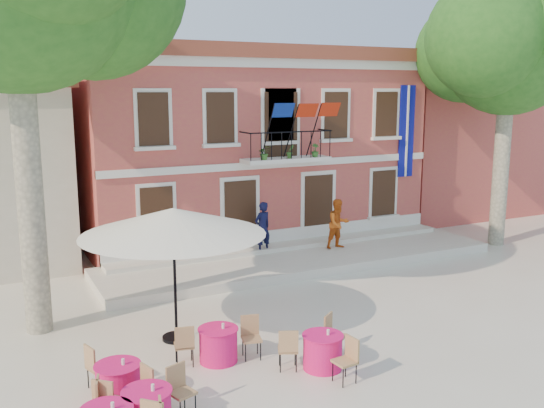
{
  "coord_description": "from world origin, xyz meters",
  "views": [
    {
      "loc": [
        -7.93,
        -13.24,
        5.94
      ],
      "look_at": [
        0.42,
        3.5,
        2.39
      ],
      "focal_mm": 40.0,
      "sensor_mm": 36.0,
      "label": 1
    }
  ],
  "objects_px": {
    "plane_tree_east": "(510,47)",
    "cafe_table_4": "(323,350)",
    "patio_umbrella": "(173,222)",
    "cafe_table_3": "(218,343)",
    "pedestrian_orange": "(338,224)",
    "cafe_table_0": "(118,382)",
    "pedestrian_navy": "(263,227)"
  },
  "relations": [
    {
      "from": "patio_umbrella",
      "to": "cafe_table_0",
      "type": "height_order",
      "value": "patio_umbrella"
    },
    {
      "from": "pedestrian_orange",
      "to": "cafe_table_4",
      "type": "xyz_separation_m",
      "value": [
        -5.16,
        -7.46,
        -0.77
      ]
    },
    {
      "from": "pedestrian_navy",
      "to": "cafe_table_4",
      "type": "xyz_separation_m",
      "value": [
        -2.46,
        -8.11,
        -0.78
      ]
    },
    {
      "from": "cafe_table_0",
      "to": "cafe_table_3",
      "type": "bearing_deg",
      "value": 18.67
    },
    {
      "from": "cafe_table_0",
      "to": "cafe_table_3",
      "type": "distance_m",
      "value": 2.51
    },
    {
      "from": "pedestrian_orange",
      "to": "cafe_table_4",
      "type": "relative_size",
      "value": 0.96
    },
    {
      "from": "plane_tree_east",
      "to": "cafe_table_3",
      "type": "height_order",
      "value": "plane_tree_east"
    },
    {
      "from": "plane_tree_east",
      "to": "cafe_table_4",
      "type": "bearing_deg",
      "value": -151.99
    },
    {
      "from": "plane_tree_east",
      "to": "pedestrian_orange",
      "type": "distance_m",
      "value": 9.12
    },
    {
      "from": "pedestrian_orange",
      "to": "cafe_table_4",
      "type": "bearing_deg",
      "value": -126.67
    },
    {
      "from": "cafe_table_3",
      "to": "plane_tree_east",
      "type": "bearing_deg",
      "value": 19.78
    },
    {
      "from": "cafe_table_3",
      "to": "patio_umbrella",
      "type": "bearing_deg",
      "value": 106.2
    },
    {
      "from": "pedestrian_navy",
      "to": "pedestrian_orange",
      "type": "height_order",
      "value": "pedestrian_navy"
    },
    {
      "from": "plane_tree_east",
      "to": "pedestrian_navy",
      "type": "distance_m",
      "value": 11.29
    },
    {
      "from": "plane_tree_east",
      "to": "cafe_table_0",
      "type": "distance_m",
      "value": 18.3
    },
    {
      "from": "patio_umbrella",
      "to": "pedestrian_navy",
      "type": "xyz_separation_m",
      "value": [
        4.8,
        5.2,
        -1.7
      ]
    },
    {
      "from": "cafe_table_3",
      "to": "pedestrian_navy",
      "type": "bearing_deg",
      "value": 57.38
    },
    {
      "from": "cafe_table_0",
      "to": "cafe_table_4",
      "type": "relative_size",
      "value": 1.05
    },
    {
      "from": "pedestrian_orange",
      "to": "cafe_table_0",
      "type": "distance_m",
      "value": 11.72
    },
    {
      "from": "pedestrian_navy",
      "to": "cafe_table_0",
      "type": "bearing_deg",
      "value": 32.84
    },
    {
      "from": "plane_tree_east",
      "to": "pedestrian_navy",
      "type": "height_order",
      "value": "plane_tree_east"
    },
    {
      "from": "pedestrian_navy",
      "to": "plane_tree_east",
      "type": "bearing_deg",
      "value": 152.59
    },
    {
      "from": "pedestrian_navy",
      "to": "pedestrian_orange",
      "type": "xyz_separation_m",
      "value": [
        2.7,
        -0.65,
        -0.01
      ]
    },
    {
      "from": "pedestrian_orange",
      "to": "cafe_table_3",
      "type": "relative_size",
      "value": 0.91
    },
    {
      "from": "plane_tree_east",
      "to": "patio_umbrella",
      "type": "xyz_separation_m",
      "value": [
        -13.99,
        -3.28,
        -4.57
      ]
    },
    {
      "from": "cafe_table_3",
      "to": "cafe_table_0",
      "type": "bearing_deg",
      "value": -161.33
    },
    {
      "from": "plane_tree_east",
      "to": "patio_umbrella",
      "type": "distance_m",
      "value": 15.08
    },
    {
      "from": "cafe_table_3",
      "to": "cafe_table_4",
      "type": "distance_m",
      "value": 2.3
    },
    {
      "from": "patio_umbrella",
      "to": "cafe_table_0",
      "type": "xyz_separation_m",
      "value": [
        -1.92,
        -2.39,
        -2.49
      ]
    },
    {
      "from": "pedestrian_navy",
      "to": "cafe_table_4",
      "type": "bearing_deg",
      "value": 57.51
    },
    {
      "from": "patio_umbrella",
      "to": "cafe_table_3",
      "type": "bearing_deg",
      "value": -73.8
    },
    {
      "from": "pedestrian_navy",
      "to": "pedestrian_orange",
      "type": "relative_size",
      "value": 1.01
    }
  ]
}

